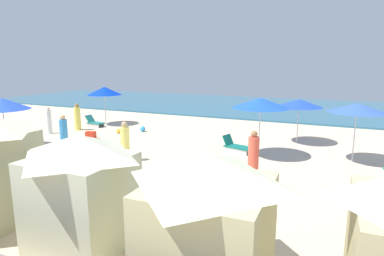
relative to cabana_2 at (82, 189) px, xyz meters
name	(u,v)px	position (x,y,z in m)	size (l,w,h in m)	color
ground_plane	(155,193)	(-0.09, 3.25, -1.32)	(60.00, 60.00, 0.00)	beige
ocean	(278,107)	(-0.09, 25.42, -1.26)	(60.00, 15.65, 0.12)	#2A637E
cabana_2	(82,189)	(0.00, 0.00, 0.00)	(2.22, 2.13, 2.56)	beige
cabana_3	(209,223)	(3.15, -0.31, 0.01)	(2.27, 2.40, 2.57)	#CBC38B
umbrella_0	(357,108)	(5.73, 9.61, 0.95)	(2.31, 2.31, 2.46)	silver
umbrella_1	(2,104)	(-9.42, 5.07, 0.86)	(2.49, 2.49, 2.46)	silver
lounge_chair_1_0	(3,148)	(-8.78, 4.43, -1.07)	(1.37, 0.92, 0.64)	silver
umbrella_2	(104,91)	(-9.24, 12.26, 0.93)	(2.22, 2.22, 2.52)	silver
lounge_chair_2_0	(95,122)	(-9.37, 11.28, -1.05)	(1.30, 0.68, 0.72)	silver
umbrella_3	(261,103)	(1.95, 8.83, 1.05)	(2.46, 2.46, 2.59)	silver
lounge_chair_3_0	(237,146)	(0.86, 9.09, -1.06)	(1.51, 0.97, 0.75)	silver
umbrella_4	(299,103)	(3.17, 12.22, 0.73)	(2.34, 2.34, 2.26)	silver
beachgoer_1	(77,118)	(-9.55, 9.98, -0.55)	(0.47, 0.47, 1.65)	#EEE05B
beachgoer_2	(125,143)	(-3.00, 5.77, -0.54)	(0.47, 0.47, 1.69)	#F3EC71
beachgoer_3	(64,134)	(-6.68, 6.05, -0.53)	(0.50, 0.50, 1.70)	#3691DC
beachgoer_4	(253,155)	(2.36, 6.15, -0.54)	(0.46, 0.46, 1.69)	#E65641
beachgoer_5	(49,121)	(-10.33, 8.51, -0.58)	(0.31, 0.31, 1.57)	silver
beach_ball_0	(119,131)	(-6.67, 10.20, -1.18)	(0.28, 0.28, 0.28)	yellow
cooler_box_1	(91,135)	(-7.21, 8.45, -1.12)	(0.51, 0.33, 0.40)	red
beach_ball_2	(143,129)	(-5.65, 11.21, -1.16)	(0.33, 0.33, 0.33)	#33A3E5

